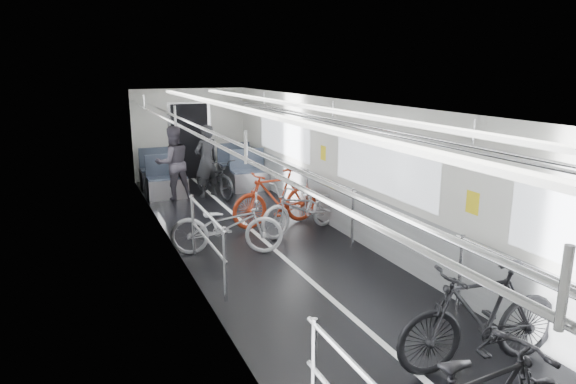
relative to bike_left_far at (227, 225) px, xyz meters
name	(u,v)px	position (x,y,z in m)	size (l,w,h in m)	color
car_shell	(254,173)	(0.77, 0.80, 0.65)	(3.02, 14.01, 2.41)	black
bike_left_far	(227,225)	(0.00, 0.00, 0.00)	(0.63, 1.81, 0.95)	#BCBCC1
bike_right_near	(481,316)	(1.40, -4.11, 0.08)	(0.52, 1.84, 1.10)	black
bike_right_mid	(302,207)	(1.56, 0.52, 0.01)	(0.64, 1.83, 0.96)	#ADACB1
bike_right_far	(276,198)	(1.30, 1.12, 0.07)	(0.51, 1.81, 1.09)	#A72F14
bike_aisle	(214,177)	(0.82, 3.82, -0.02)	(0.60, 1.71, 0.90)	black
person_standing	(207,161)	(0.66, 3.82, 0.36)	(0.61, 0.40, 1.67)	black
person_seated	(173,163)	(-0.10, 3.91, 0.36)	(0.81, 0.63, 1.67)	#2A272E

